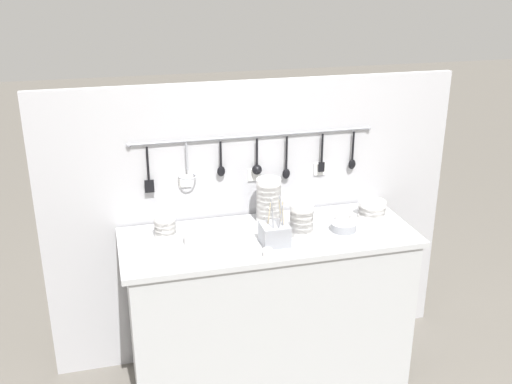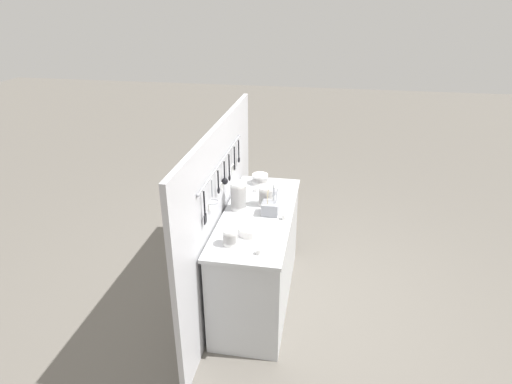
{
  "view_description": "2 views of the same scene",
  "coord_description": "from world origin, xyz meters",
  "px_view_note": "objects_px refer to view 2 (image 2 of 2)",
  "views": [
    {
      "loc": [
        -0.79,
        -2.74,
        2.24
      ],
      "look_at": [
        -0.07,
        0.02,
        1.14
      ],
      "focal_mm": 42.0,
      "sensor_mm": 36.0,
      "label": 1
    },
    {
      "loc": [
        -3.19,
        -0.54,
        2.6
      ],
      "look_at": [
        -0.02,
        0.01,
        1.1
      ],
      "focal_mm": 30.0,
      "sensor_mm": 36.0,
      "label": 2
    }
  ],
  "objects_px": {
    "cup_by_caddy": "(257,189)",
    "cup_front_right": "(259,251)",
    "bowl_stack_nested_right": "(230,237)",
    "bowl_stack_back_corner": "(266,196)",
    "plate_stack": "(252,230)",
    "cup_edge_far": "(284,217)",
    "steel_mixing_bowl": "(270,191)",
    "cutlery_caddy": "(270,208)",
    "bowl_stack_wide_centre": "(238,196)",
    "cup_beside_plates": "(261,187)",
    "bowl_stack_tall_left": "(260,179)"
  },
  "relations": [
    {
      "from": "bowl_stack_wide_centre",
      "to": "cup_beside_plates",
      "type": "relative_size",
      "value": 5.59
    },
    {
      "from": "bowl_stack_tall_left",
      "to": "cup_front_right",
      "type": "xyz_separation_m",
      "value": [
        -1.25,
        -0.2,
        -0.03
      ]
    },
    {
      "from": "cutlery_caddy",
      "to": "cup_beside_plates",
      "type": "distance_m",
      "value": 0.52
    },
    {
      "from": "bowl_stack_tall_left",
      "to": "cutlery_caddy",
      "type": "xyz_separation_m",
      "value": [
        -0.62,
        -0.19,
        0.01
      ]
    },
    {
      "from": "bowl_stack_back_corner",
      "to": "cup_by_caddy",
      "type": "bearing_deg",
      "value": 25.6
    },
    {
      "from": "cutlery_caddy",
      "to": "cup_by_caddy",
      "type": "bearing_deg",
      "value": 24.43
    },
    {
      "from": "plate_stack",
      "to": "cup_beside_plates",
      "type": "height_order",
      "value": "plate_stack"
    },
    {
      "from": "bowl_stack_nested_right",
      "to": "cup_beside_plates",
      "type": "bearing_deg",
      "value": -3.62
    },
    {
      "from": "bowl_stack_tall_left",
      "to": "cup_by_caddy",
      "type": "distance_m",
      "value": 0.2
    },
    {
      "from": "plate_stack",
      "to": "cup_edge_far",
      "type": "xyz_separation_m",
      "value": [
        0.27,
        -0.23,
        -0.01
      ]
    },
    {
      "from": "steel_mixing_bowl",
      "to": "cup_edge_far",
      "type": "distance_m",
      "value": 0.51
    },
    {
      "from": "bowl_stack_nested_right",
      "to": "cup_edge_far",
      "type": "distance_m",
      "value": 0.58
    },
    {
      "from": "cup_by_caddy",
      "to": "cup_front_right",
      "type": "bearing_deg",
      "value": -169.06
    },
    {
      "from": "bowl_stack_tall_left",
      "to": "plate_stack",
      "type": "relative_size",
      "value": 0.72
    },
    {
      "from": "cutlery_caddy",
      "to": "cup_front_right",
      "type": "height_order",
      "value": "cutlery_caddy"
    },
    {
      "from": "bowl_stack_wide_centre",
      "to": "cup_edge_far",
      "type": "distance_m",
      "value": 0.44
    },
    {
      "from": "steel_mixing_bowl",
      "to": "cup_beside_plates",
      "type": "distance_m",
      "value": 0.13
    },
    {
      "from": "bowl_stack_back_corner",
      "to": "cup_front_right",
      "type": "xyz_separation_m",
      "value": [
        -0.79,
        -0.08,
        -0.06
      ]
    },
    {
      "from": "bowl_stack_nested_right",
      "to": "steel_mixing_bowl",
      "type": "relative_size",
      "value": 0.9
    },
    {
      "from": "cup_beside_plates",
      "to": "cup_by_caddy",
      "type": "xyz_separation_m",
      "value": [
        -0.07,
        0.04,
        0.0
      ]
    },
    {
      "from": "cup_by_caddy",
      "to": "bowl_stack_nested_right",
      "type": "bearing_deg",
      "value": 178.3
    },
    {
      "from": "steel_mixing_bowl",
      "to": "cup_edge_far",
      "type": "height_order",
      "value": "same"
    },
    {
      "from": "plate_stack",
      "to": "cup_front_right",
      "type": "xyz_separation_m",
      "value": [
        -0.28,
        -0.11,
        -0.01
      ]
    },
    {
      "from": "plate_stack",
      "to": "steel_mixing_bowl",
      "type": "distance_m",
      "value": 0.74
    },
    {
      "from": "plate_stack",
      "to": "cutlery_caddy",
      "type": "height_order",
      "value": "cutlery_caddy"
    },
    {
      "from": "bowl_stack_back_corner",
      "to": "steel_mixing_bowl",
      "type": "xyz_separation_m",
      "value": [
        0.24,
        -0.0,
        -0.07
      ]
    },
    {
      "from": "cutlery_caddy",
      "to": "cup_by_caddy",
      "type": "xyz_separation_m",
      "value": [
        0.43,
        0.19,
        -0.03
      ]
    },
    {
      "from": "cup_beside_plates",
      "to": "cutlery_caddy",
      "type": "bearing_deg",
      "value": -162.25
    },
    {
      "from": "bowl_stack_back_corner",
      "to": "bowl_stack_tall_left",
      "type": "xyz_separation_m",
      "value": [
        0.46,
        0.13,
        -0.04
      ]
    },
    {
      "from": "cup_front_right",
      "to": "plate_stack",
      "type": "bearing_deg",
      "value": 20.98
    },
    {
      "from": "steel_mixing_bowl",
      "to": "bowl_stack_wide_centre",
      "type": "bearing_deg",
      "value": 148.1
    },
    {
      "from": "cup_beside_plates",
      "to": "cup_edge_far",
      "type": "relative_size",
      "value": 1.0
    },
    {
      "from": "bowl_stack_wide_centre",
      "to": "cup_beside_plates",
      "type": "height_order",
      "value": "bowl_stack_wide_centre"
    },
    {
      "from": "cutlery_caddy",
      "to": "cup_edge_far",
      "type": "relative_size",
      "value": 6.17
    },
    {
      "from": "cup_by_caddy",
      "to": "cup_edge_far",
      "type": "bearing_deg",
      "value": -147.42
    },
    {
      "from": "cutlery_caddy",
      "to": "steel_mixing_bowl",
      "type": "bearing_deg",
      "value": 9.17
    },
    {
      "from": "bowl_stack_wide_centre",
      "to": "cup_by_caddy",
      "type": "distance_m",
      "value": 0.41
    },
    {
      "from": "bowl_stack_back_corner",
      "to": "cutlery_caddy",
      "type": "relative_size",
      "value": 0.63
    },
    {
      "from": "cup_by_caddy",
      "to": "cup_front_right",
      "type": "xyz_separation_m",
      "value": [
        -1.05,
        -0.2,
        0.0
      ]
    },
    {
      "from": "bowl_stack_wide_centre",
      "to": "cutlery_caddy",
      "type": "bearing_deg",
      "value": -98.79
    },
    {
      "from": "bowl_stack_back_corner",
      "to": "steel_mixing_bowl",
      "type": "bearing_deg",
      "value": -0.58
    },
    {
      "from": "bowl_stack_tall_left",
      "to": "steel_mixing_bowl",
      "type": "xyz_separation_m",
      "value": [
        -0.22,
        -0.13,
        -0.03
      ]
    },
    {
      "from": "bowl_stack_wide_centre",
      "to": "plate_stack",
      "type": "distance_m",
      "value": 0.44
    },
    {
      "from": "cutlery_caddy",
      "to": "cup_by_caddy",
      "type": "distance_m",
      "value": 0.47
    },
    {
      "from": "cutlery_caddy",
      "to": "cup_beside_plates",
      "type": "height_order",
      "value": "cutlery_caddy"
    },
    {
      "from": "plate_stack",
      "to": "cup_edge_far",
      "type": "bearing_deg",
      "value": -40.42
    },
    {
      "from": "bowl_stack_back_corner",
      "to": "steel_mixing_bowl",
      "type": "distance_m",
      "value": 0.25
    },
    {
      "from": "bowl_stack_nested_right",
      "to": "bowl_stack_back_corner",
      "type": "height_order",
      "value": "bowl_stack_back_corner"
    },
    {
      "from": "cutlery_caddy",
      "to": "cup_front_right",
      "type": "bearing_deg",
      "value": -179.07
    },
    {
      "from": "cup_beside_plates",
      "to": "cup_edge_far",
      "type": "height_order",
      "value": "same"
    }
  ]
}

